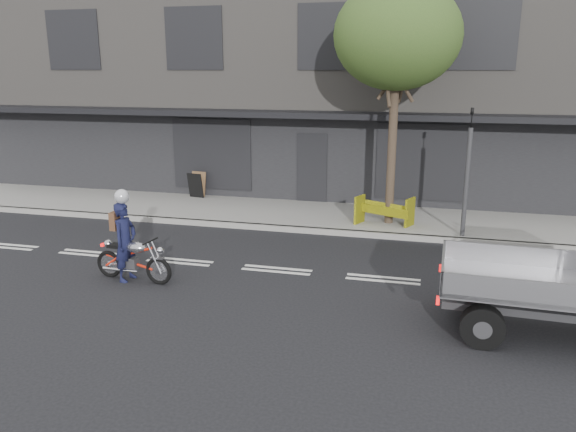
{
  "coord_description": "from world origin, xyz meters",
  "views": [
    {
      "loc": [
        3.18,
        -11.63,
        4.46
      ],
      "look_at": [
        0.14,
        0.5,
        1.16
      ],
      "focal_mm": 35.0,
      "sensor_mm": 36.0,
      "label": 1
    }
  ],
  "objects_px": {
    "traffic_light_pole": "(467,180)",
    "construction_barrier": "(384,212)",
    "motorcycle": "(133,258)",
    "sandwich_board": "(195,185)",
    "rider": "(125,242)",
    "street_tree": "(397,36)"
  },
  "relations": [
    {
      "from": "traffic_light_pole",
      "to": "motorcycle",
      "type": "xyz_separation_m",
      "value": [
        -7.04,
        -4.71,
        -1.15
      ]
    },
    {
      "from": "rider",
      "to": "construction_barrier",
      "type": "xyz_separation_m",
      "value": [
        5.08,
        5.07,
        -0.29
      ]
    },
    {
      "from": "street_tree",
      "to": "construction_barrier",
      "type": "relative_size",
      "value": 4.47
    },
    {
      "from": "motorcycle",
      "to": "construction_barrier",
      "type": "height_order",
      "value": "construction_barrier"
    },
    {
      "from": "construction_barrier",
      "to": "sandwich_board",
      "type": "bearing_deg",
      "value": 162.23
    },
    {
      "from": "traffic_light_pole",
      "to": "construction_barrier",
      "type": "height_order",
      "value": "traffic_light_pole"
    },
    {
      "from": "street_tree",
      "to": "motorcycle",
      "type": "relative_size",
      "value": 3.59
    },
    {
      "from": "motorcycle",
      "to": "construction_barrier",
      "type": "distance_m",
      "value": 7.07
    },
    {
      "from": "traffic_light_pole",
      "to": "motorcycle",
      "type": "bearing_deg",
      "value": -146.18
    },
    {
      "from": "street_tree",
      "to": "motorcycle",
      "type": "bearing_deg",
      "value": -132.15
    },
    {
      "from": "street_tree",
      "to": "traffic_light_pole",
      "type": "height_order",
      "value": "street_tree"
    },
    {
      "from": "construction_barrier",
      "to": "traffic_light_pole",
      "type": "bearing_deg",
      "value": -9.7
    },
    {
      "from": "street_tree",
      "to": "sandwich_board",
      "type": "distance_m",
      "value": 8.31
    },
    {
      "from": "street_tree",
      "to": "motorcycle",
      "type": "xyz_separation_m",
      "value": [
        -5.04,
        -5.56,
        -4.78
      ]
    },
    {
      "from": "traffic_light_pole",
      "to": "sandwich_board",
      "type": "distance_m",
      "value": 9.07
    },
    {
      "from": "street_tree",
      "to": "construction_barrier",
      "type": "bearing_deg",
      "value": -102.52
    },
    {
      "from": "street_tree",
      "to": "construction_barrier",
      "type": "distance_m",
      "value": 4.73
    },
    {
      "from": "traffic_light_pole",
      "to": "construction_barrier",
      "type": "bearing_deg",
      "value": 170.3
    },
    {
      "from": "rider",
      "to": "construction_barrier",
      "type": "bearing_deg",
      "value": -38.76
    },
    {
      "from": "traffic_light_pole",
      "to": "motorcycle",
      "type": "distance_m",
      "value": 8.55
    },
    {
      "from": "street_tree",
      "to": "traffic_light_pole",
      "type": "xyz_separation_m",
      "value": [
        2.0,
        -0.85,
        -3.63
      ]
    },
    {
      "from": "sandwich_board",
      "to": "street_tree",
      "type": "bearing_deg",
      "value": -4.79
    }
  ]
}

